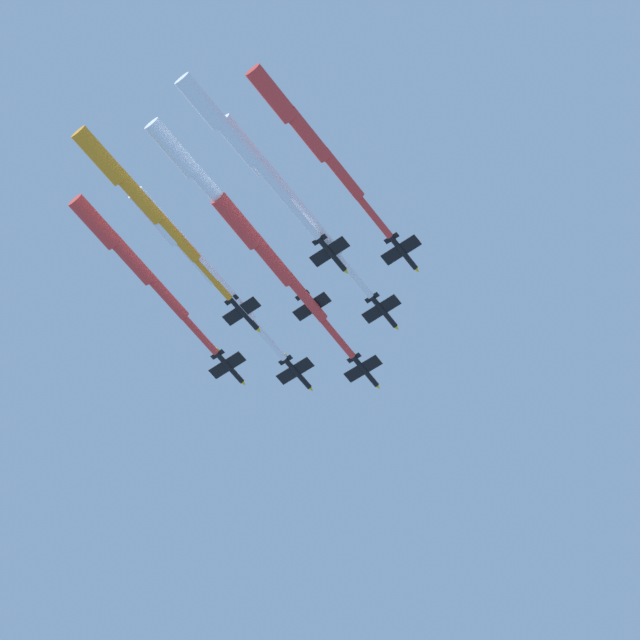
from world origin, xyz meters
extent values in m
cylinder|color=black|center=(-11.52, -10.74, 172.86)|extent=(7.38, 7.03, 1.19)
cone|color=#EAB70C|center=(-15.20, -14.20, 172.86)|extent=(1.72, 1.71, 1.13)
cylinder|color=black|center=(-8.06, -7.49, 172.86)|extent=(1.05, 1.06, 0.89)
ellipsoid|color=black|center=(-12.99, -12.07, 173.33)|extent=(1.94, 1.90, 0.74)
cube|color=black|center=(-11.13, -10.37, 172.81)|extent=(7.71, 7.96, 0.86)
cube|color=#EAB70C|center=(-8.50, -13.17, 173.21)|extent=(2.16, 2.09, 0.16)
cube|color=#EAB70C|center=(-13.76, -7.57, 172.55)|extent=(2.16, 2.09, 0.16)
cube|color=black|center=(-8.77, -8.15, 172.86)|extent=(2.99, 3.08, 0.37)
cube|color=#EAB70C|center=(-8.82, -8.09, 173.81)|extent=(1.21, 1.16, 1.90)
cylinder|color=red|center=(-3.91, -3.59, 172.86)|extent=(10.08, 9.60, 1.51)
cylinder|color=red|center=(3.76, 4.02, 172.84)|extent=(10.60, 10.15, 2.27)
cylinder|color=red|center=(11.90, 11.11, 172.87)|extent=(11.12, 10.71, 3.03)
cylinder|color=red|center=(20.07, 18.17, 172.91)|extent=(11.64, 11.26, 3.79)
cylinder|color=black|center=(2.73, -12.83, 171.13)|extent=(7.43, 6.99, 1.21)
cone|color=#EAB70C|center=(-0.98, -16.26, 171.13)|extent=(1.73, 1.72, 1.15)
cylinder|color=black|center=(6.23, -9.61, 171.13)|extent=(1.05, 1.07, 0.90)
ellipsoid|color=black|center=(1.25, -14.14, 171.59)|extent=(1.96, 1.89, 0.75)
cube|color=black|center=(3.13, -12.47, 171.08)|extent=(7.66, 7.98, 0.99)
cube|color=#EAB70C|center=(5.73, -15.28, 171.54)|extent=(2.17, 2.08, 0.17)
cube|color=#EAB70C|center=(0.53, -9.65, 170.75)|extent=(2.17, 2.08, 0.17)
cube|color=black|center=(5.51, -10.27, 171.13)|extent=(2.97, 3.09, 0.43)
cube|color=#EAB70C|center=(5.45, -10.20, 172.07)|extent=(1.24, 1.18, 1.90)
cylinder|color=white|center=(10.61, -5.58, 171.13)|extent=(10.60, 9.95, 1.54)
cylinder|color=white|center=(18.72, 2.31, 171.10)|extent=(11.13, 10.51, 2.30)
cylinder|color=white|center=(27.32, 9.67, 171.14)|extent=(11.65, 11.08, 3.07)
cylinder|color=white|center=(35.93, 17.02, 171.18)|extent=(12.17, 11.64, 3.84)
cylinder|color=black|center=(-12.61, 3.63, 173.16)|extent=(7.43, 6.97, 1.19)
cone|color=#EAB70C|center=(-16.33, 0.21, 173.16)|extent=(1.72, 1.71, 1.13)
cylinder|color=black|center=(-9.12, 6.84, 173.16)|extent=(1.05, 1.07, 0.90)
ellipsoid|color=black|center=(-14.10, 2.32, 173.63)|extent=(1.95, 1.89, 0.75)
cube|color=black|center=(-12.21, 3.99, 173.11)|extent=(7.66, 7.99, 0.89)
cube|color=#EAB70C|center=(-9.62, 1.17, 173.52)|extent=(2.17, 2.08, 0.16)
cube|color=#EAB70C|center=(-14.81, 6.82, 172.84)|extent=(2.17, 2.08, 0.16)
cube|color=black|center=(-9.83, 6.19, 173.16)|extent=(2.97, 3.10, 0.38)
cube|color=#EAB70C|center=(-9.89, 6.25, 174.11)|extent=(1.23, 1.16, 1.90)
cylinder|color=white|center=(-4.66, 10.94, 173.16)|extent=(10.76, 10.08, 1.52)
cylinder|color=white|center=(3.60, 18.95, 173.13)|extent=(11.28, 10.64, 2.28)
cylinder|color=white|center=(12.34, 26.44, 173.17)|extent=(11.79, 11.20, 3.04)
cylinder|color=white|center=(21.10, 33.91, 173.21)|extent=(12.31, 11.75, 3.80)
cylinder|color=black|center=(1.65, 1.53, 173.44)|extent=(7.47, 6.95, 1.20)
cone|color=#EAB70C|center=(-2.09, -1.87, 173.44)|extent=(1.73, 1.72, 1.14)
cylinder|color=black|center=(5.16, 4.73, 173.44)|extent=(1.05, 1.07, 0.90)
ellipsoid|color=black|center=(0.15, 0.24, 173.90)|extent=(1.96, 1.89, 0.75)
cube|color=black|center=(2.05, 1.89, 173.39)|extent=(7.63, 8.01, 0.98)
cube|color=#EAB70C|center=(4.62, -0.93, 173.84)|extent=(2.18, 2.07, 0.17)
cube|color=#EAB70C|center=(-0.53, 4.73, 173.07)|extent=(2.18, 2.07, 0.17)
cube|color=black|center=(4.44, 4.08, 173.44)|extent=(2.96, 3.10, 0.42)
cube|color=#EAB70C|center=(4.38, 4.15, 174.38)|extent=(1.24, 1.17, 1.90)
cylinder|color=white|center=(9.51, 8.69, 173.44)|extent=(10.53, 9.78, 1.53)
cylinder|color=white|center=(17.57, 16.43, 173.41)|extent=(11.05, 10.35, 2.30)
cylinder|color=white|center=(26.11, 23.65, 173.45)|extent=(11.56, 10.92, 3.07)
cylinder|color=white|center=(34.67, 30.85, 173.49)|extent=(12.08, 11.48, 3.83)
cylinder|color=black|center=(16.99, -14.93, 172.81)|extent=(7.43, 6.99, 1.21)
cone|color=#EAB70C|center=(13.28, -18.35, 172.81)|extent=(1.73, 1.72, 1.15)
cylinder|color=black|center=(20.48, -11.70, 172.81)|extent=(1.05, 1.07, 0.90)
ellipsoid|color=black|center=(15.50, -16.23, 173.27)|extent=(1.96, 1.90, 0.75)
cube|color=black|center=(17.39, -14.56, 172.76)|extent=(7.66, 7.98, 0.99)
cube|color=#EAB70C|center=(19.98, -17.37, 173.22)|extent=(2.17, 2.08, 0.17)
cube|color=#EAB70C|center=(14.79, -11.74, 172.44)|extent=(2.17, 2.08, 0.17)
cube|color=black|center=(19.77, -12.36, 172.81)|extent=(2.97, 3.09, 0.42)
cube|color=#EAB70C|center=(19.70, -12.29, 173.75)|extent=(1.24, 1.18, 1.90)
cylinder|color=red|center=(24.56, -7.94, 172.81)|extent=(9.91, 9.32, 1.54)
cylinder|color=red|center=(32.07, -0.60, 172.78)|extent=(10.43, 9.88, 2.30)
cylinder|color=red|center=(40.06, 6.22, 172.82)|extent=(10.95, 10.44, 3.07)
cylinder|color=red|center=(48.07, 13.01, 172.87)|extent=(11.47, 11.01, 3.84)
cylinder|color=black|center=(-13.70, 18.00, 171.56)|extent=(7.48, 6.95, 1.22)
cone|color=#EAB70C|center=(-17.43, 14.60, 171.56)|extent=(1.74, 1.73, 1.15)
cylinder|color=black|center=(-10.18, 21.19, 171.56)|extent=(1.06, 1.08, 0.91)
ellipsoid|color=black|center=(-15.20, 16.70, 172.02)|extent=(1.96, 1.89, 0.76)
cube|color=black|center=(-13.30, 18.35, 171.51)|extent=(7.62, 8.00, 1.07)
cube|color=#EAB70C|center=(-10.73, 15.53, 172.01)|extent=(2.18, 2.07, 0.18)
cube|color=#EAB70C|center=(-15.87, 21.19, 171.15)|extent=(2.18, 2.07, 0.18)
cube|color=black|center=(-10.90, 20.54, 171.56)|extent=(2.96, 3.10, 0.45)
cube|color=#EAB70C|center=(-10.97, 20.62, 172.50)|extent=(1.26, 1.19, 1.90)
cylinder|color=red|center=(-6.12, 24.89, 171.56)|extent=(9.88, 9.18, 1.55)
cylinder|color=red|center=(1.37, 32.10, 171.53)|extent=(10.40, 9.76, 2.32)
cylinder|color=red|center=(9.34, 38.79, 171.57)|extent=(10.92, 10.33, 3.09)
cylinder|color=red|center=(17.32, 45.45, 171.62)|extent=(11.44, 10.90, 3.87)
cylinder|color=black|center=(15.90, -0.56, 170.31)|extent=(7.49, 6.95, 1.22)
cone|color=#EAB70C|center=(12.16, -3.95, 170.31)|extent=(1.74, 1.73, 1.16)
cylinder|color=black|center=(19.42, 2.63, 170.31)|extent=(1.06, 1.08, 0.92)
ellipsoid|color=black|center=(14.40, -1.85, 170.77)|extent=(1.97, 1.89, 0.76)
cube|color=black|center=(16.31, -0.20, 170.26)|extent=(7.62, 8.01, 1.11)
cube|color=#EAB70C|center=(18.87, -3.03, 170.77)|extent=(2.18, 2.07, 0.18)
cube|color=#EAB70C|center=(13.73, 2.64, 169.88)|extent=(2.18, 2.07, 0.18)
cube|color=black|center=(18.70, 1.98, 170.31)|extent=(2.96, 3.10, 0.47)
cube|color=#EAB70C|center=(18.63, 2.06, 171.25)|extent=(1.27, 1.19, 1.90)
cylinder|color=orange|center=(23.66, 6.48, 170.31)|extent=(10.28, 9.53, 1.55)
cylinder|color=orange|center=(31.49, 13.99, 170.27)|extent=(10.80, 10.11, 2.33)
cylinder|color=orange|center=(39.80, 20.97, 170.32)|extent=(11.32, 10.68, 3.11)
cylinder|color=orange|center=(48.12, 27.93, 170.37)|extent=(11.85, 11.26, 3.88)
cylinder|color=black|center=(0.56, 15.90, 169.69)|extent=(7.48, 6.96, 1.23)
cone|color=#EAB70C|center=(-3.18, 12.50, 169.69)|extent=(1.75, 1.74, 1.16)
cylinder|color=black|center=(4.07, 19.10, 169.69)|extent=(1.06, 1.08, 0.92)
ellipsoid|color=black|center=(-0.94, 14.61, 170.15)|extent=(1.97, 1.90, 0.77)
cube|color=black|center=(0.96, 16.26, 169.64)|extent=(7.62, 8.00, 1.16)
cube|color=#EAB70C|center=(3.53, 13.44, 170.18)|extent=(2.18, 2.07, 0.18)
cube|color=#EAB70C|center=(-1.62, 19.09, 169.24)|extent=(2.18, 2.07, 0.18)
cube|color=black|center=(3.35, 18.45, 169.69)|extent=(2.96, 3.10, 0.49)
cube|color=#EAB70C|center=(3.28, 18.53, 170.63)|extent=(1.27, 1.20, 1.90)
cylinder|color=white|center=(7.95, 22.63, 169.69)|extent=(9.47, 8.82, 1.56)
cylinder|color=white|center=(15.08, 29.51, 169.65)|extent=(10.00, 9.39, 2.34)
cylinder|color=white|center=(22.68, 35.87, 169.70)|extent=(10.52, 9.97, 3.12)
cylinder|color=white|center=(30.29, 42.21, 169.76)|extent=(11.05, 10.55, 3.90)
camera|label=1|loc=(19.45, 109.24, -52.48)|focal=67.93mm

